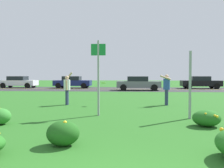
# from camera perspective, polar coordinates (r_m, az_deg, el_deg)

# --- Properties ---
(ground_plane) EXTENTS (120.00, 120.00, 0.00)m
(ground_plane) POSITION_cam_1_polar(r_m,az_deg,el_deg) (14.62, 3.35, -4.01)
(ground_plane) COLOR #26601E
(highway_strip) EXTENTS (120.00, 8.61, 0.01)m
(highway_strip) POSITION_cam_1_polar(r_m,az_deg,el_deg) (26.87, 3.94, -1.23)
(highway_strip) COLOR #2D2D30
(highway_strip) RESTS_ON ground
(highway_center_stripe) EXTENTS (120.00, 0.16, 0.00)m
(highway_center_stripe) POSITION_cam_1_polar(r_m,az_deg,el_deg) (26.87, 3.94, -1.22)
(highway_center_stripe) COLOR yellow
(highway_center_stripe) RESTS_ON ground
(daylily_clump_mid_left) EXTENTS (0.84, 0.76, 0.49)m
(daylily_clump_mid_left) POSITION_cam_1_polar(r_m,az_deg,el_deg) (7.81, 21.72, -7.62)
(daylily_clump_mid_left) COLOR #23661E
(daylily_clump_mid_left) RESTS_ON ground
(daylily_clump_front_center) EXTENTS (0.73, 0.65, 0.57)m
(daylily_clump_front_center) POSITION_cam_1_polar(r_m,az_deg,el_deg) (5.43, -11.67, -11.48)
(daylily_clump_front_center) COLOR #1E5619
(daylily_clump_front_center) RESTS_ON ground
(sign_post_near_path) EXTENTS (0.56, 0.10, 2.88)m
(sign_post_near_path) POSITION_cam_1_polar(r_m,az_deg,el_deg) (9.13, -3.28, 3.24)
(sign_post_near_path) COLOR #93969B
(sign_post_near_path) RESTS_ON ground
(sign_post_by_roadside) EXTENTS (0.07, 0.10, 2.41)m
(sign_post_by_roadside) POSITION_cam_1_polar(r_m,az_deg,el_deg) (8.89, 18.22, -0.21)
(sign_post_by_roadside) COLOR #93969B
(sign_post_by_roadside) RESTS_ON ground
(person_thrower_white_shirt) EXTENTS (0.42, 0.50, 1.73)m
(person_thrower_white_shirt) POSITION_cam_1_polar(r_m,az_deg,el_deg) (12.68, -10.74, -0.79)
(person_thrower_white_shirt) COLOR silver
(person_thrower_white_shirt) RESTS_ON ground
(person_catcher_blue_shirt) EXTENTS (0.54, 0.51, 1.59)m
(person_catcher_blue_shirt) POSITION_cam_1_polar(r_m,az_deg,el_deg) (12.64, 12.94, -0.67)
(person_catcher_blue_shirt) COLOR #2D4C9E
(person_catcher_blue_shirt) RESTS_ON ground
(frisbee_lime) EXTENTS (0.26, 0.26, 0.06)m
(frisbee_lime) POSITION_cam_1_polar(r_m,az_deg,el_deg) (12.33, -2.10, 0.25)
(frisbee_lime) COLOR #8CD133
(car_white_leftmost) EXTENTS (4.50, 2.00, 1.45)m
(car_white_leftmost) POSITION_cam_1_polar(r_m,az_deg,el_deg) (32.06, -21.54, 0.47)
(car_white_leftmost) COLOR silver
(car_white_leftmost) RESTS_ON ground
(car_navy_center_left) EXTENTS (4.50, 2.00, 1.45)m
(car_navy_center_left) POSITION_cam_1_polar(r_m,az_deg,el_deg) (29.67, -9.46, 0.47)
(car_navy_center_left) COLOR navy
(car_navy_center_left) RESTS_ON ground
(car_gray_center_right) EXTENTS (4.50, 2.00, 1.45)m
(car_gray_center_right) POSITION_cam_1_polar(r_m,az_deg,el_deg) (24.91, 6.33, 0.19)
(car_gray_center_right) COLOR slate
(car_gray_center_right) RESTS_ON ground
(car_black_rightmost) EXTENTS (4.50, 2.00, 1.45)m
(car_black_rightmost) POSITION_cam_1_polar(r_m,az_deg,el_deg) (29.91, 20.46, 0.38)
(car_black_rightmost) COLOR black
(car_black_rightmost) RESTS_ON ground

